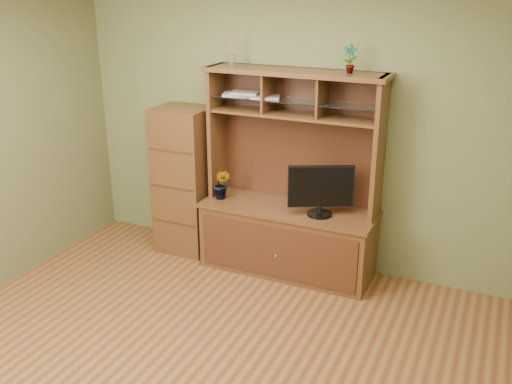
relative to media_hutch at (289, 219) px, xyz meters
The scene contains 8 objects.
room 1.92m from the media_hutch, 90.82° to the right, with size 4.54×4.04×2.74m.
media_hutch is the anchor object (origin of this frame).
monitor 0.50m from the media_hutch, 14.41° to the right, with size 0.54×0.30×0.46m.
orchid_plant 0.72m from the media_hutch, behind, with size 0.16×0.13×0.30m, color #315E20.
top_plant 1.57m from the media_hutch, ahead, with size 0.12×0.08×0.24m, color #335D20.
reed_diffuser 1.61m from the media_hutch, behind, with size 0.06×0.06×0.28m.
magazines 1.21m from the media_hutch, behind, with size 0.59×0.29×0.04m.
side_cabinet 1.15m from the media_hutch, behind, with size 0.53×0.48×1.48m.
Camera 1 is at (1.77, -2.89, 2.63)m, focal length 40.00 mm.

